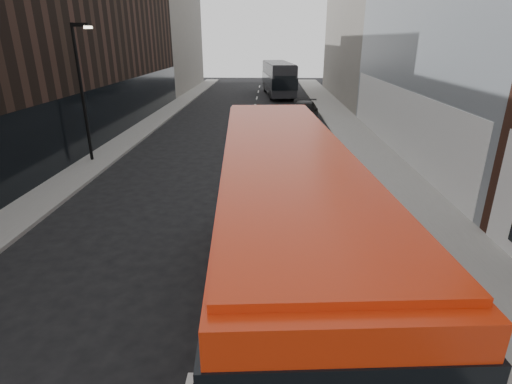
# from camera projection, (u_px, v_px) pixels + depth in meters

# --- Properties ---
(sidewalk_right) EXTENTS (3.00, 80.00, 0.15)m
(sidewalk_right) POSITION_uv_depth(u_px,v_px,m) (354.00, 135.00, 28.18)
(sidewalk_right) COLOR slate
(sidewalk_right) RESTS_ON ground
(sidewalk_left) EXTENTS (2.00, 80.00, 0.15)m
(sidewalk_left) POSITION_uv_depth(u_px,v_px,m) (137.00, 133.00, 28.68)
(sidewalk_left) COLOR slate
(sidewalk_left) RESTS_ON ground
(building_victorian) EXTENTS (6.50, 24.00, 21.00)m
(building_victorian) POSITION_uv_depth(u_px,v_px,m) (364.00, 6.00, 42.34)
(building_victorian) COLOR slate
(building_victorian) RESTS_ON ground
(building_left_mid) EXTENTS (5.00, 24.00, 14.00)m
(building_left_mid) POSITION_uv_depth(u_px,v_px,m) (103.00, 31.00, 30.97)
(building_left_mid) COLOR black
(building_left_mid) RESTS_ON ground
(building_left_far) EXTENTS (5.00, 20.00, 13.00)m
(building_left_far) POSITION_uv_depth(u_px,v_px,m) (170.00, 38.00, 51.67)
(building_left_far) COLOR slate
(building_left_far) RESTS_ON ground
(street_lamp) EXTENTS (1.06, 0.22, 7.00)m
(street_lamp) POSITION_uv_depth(u_px,v_px,m) (82.00, 85.00, 20.68)
(street_lamp) COLOR black
(street_lamp) RESTS_ON sidewalk_left
(red_bus) EXTENTS (3.33, 11.05, 4.40)m
(red_bus) POSITION_uv_depth(u_px,v_px,m) (283.00, 231.00, 8.76)
(red_bus) COLOR #B6270B
(red_bus) RESTS_ON ground
(grey_bus) EXTENTS (4.03, 12.10, 3.84)m
(grey_bus) POSITION_uv_depth(u_px,v_px,m) (278.00, 78.00, 47.43)
(grey_bus) COLOR black
(grey_bus) RESTS_ON ground
(car_a) EXTENTS (1.96, 4.45, 1.49)m
(car_a) POSITION_uv_depth(u_px,v_px,m) (287.00, 162.00, 19.53)
(car_a) COLOR black
(car_a) RESTS_ON ground
(car_b) EXTENTS (1.73, 3.87, 1.23)m
(car_b) POSITION_uv_depth(u_px,v_px,m) (277.00, 124.00, 29.09)
(car_b) COLOR gray
(car_b) RESTS_ON ground
(car_c) EXTENTS (2.85, 5.66, 1.58)m
(car_c) POSITION_uv_depth(u_px,v_px,m) (304.00, 112.00, 32.69)
(car_c) COLOR black
(car_c) RESTS_ON ground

